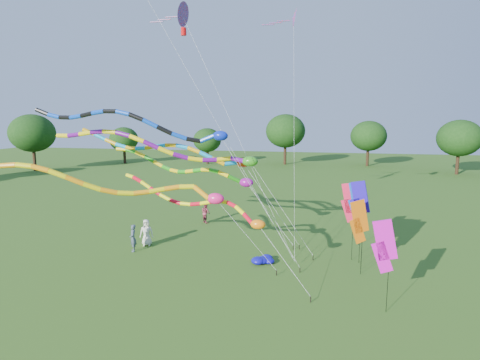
% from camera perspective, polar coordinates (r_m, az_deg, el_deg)
% --- Properties ---
extents(ground, '(160.00, 160.00, 0.00)m').
position_cam_1_polar(ground, '(20.94, -0.15, -15.55)').
color(ground, '#275917').
rests_on(ground, ground).
extents(tree_ring, '(115.57, 113.85, 9.70)m').
position_cam_1_polar(tree_ring, '(22.73, -1.67, 0.64)').
color(tree_ring, '#382314').
rests_on(tree_ring, ground).
extents(tube_kite_red, '(11.23, 4.28, 5.75)m').
position_cam_1_polar(tube_kite_red, '(22.09, -4.83, -3.58)').
color(tube_kite_red, black).
rests_on(tube_kite_red, ground).
extents(tube_kite_orange, '(14.15, 4.01, 7.00)m').
position_cam_1_polar(tube_kite_orange, '(21.72, -14.74, -0.95)').
color(tube_kite_orange, black).
rests_on(tube_kite_orange, ground).
extents(tube_kite_purple, '(16.09, 1.65, 8.53)m').
position_cam_1_polar(tube_kite_purple, '(24.87, -9.28, 4.29)').
color(tube_kite_purple, black).
rests_on(tube_kite_purple, ground).
extents(tube_kite_blue, '(15.18, 1.56, 9.71)m').
position_cam_1_polar(tube_kite_blue, '(22.90, -13.03, 7.55)').
color(tube_kite_blue, black).
rests_on(tube_kite_blue, ground).
extents(tube_kite_cyan, '(15.25, 1.27, 8.38)m').
position_cam_1_polar(tube_kite_cyan, '(27.38, -8.55, 4.00)').
color(tube_kite_cyan, black).
rests_on(tube_kite_cyan, ground).
extents(tube_kite_green, '(13.38, 2.52, 6.93)m').
position_cam_1_polar(tube_kite_green, '(28.43, -6.09, 1.32)').
color(tube_kite_green, black).
rests_on(tube_kite_green, ground).
extents(delta_kite_high_a, '(10.16, 4.46, 17.32)m').
position_cam_1_polar(delta_kite_high_a, '(28.55, -8.28, 22.25)').
color(delta_kite_high_a, black).
rests_on(delta_kite_high_a, ground).
extents(delta_kite_high_c, '(3.15, 7.86, 16.81)m').
position_cam_1_polar(delta_kite_high_c, '(30.54, 7.62, 21.86)').
color(delta_kite_high_c, black).
rests_on(delta_kite_high_c, ground).
extents(banner_pole_blue_b, '(1.15, 0.34, 4.96)m').
position_cam_1_polar(banner_pole_blue_b, '(24.67, 16.36, -3.04)').
color(banner_pole_blue_b, black).
rests_on(banner_pole_blue_b, ground).
extents(banner_pole_violet, '(1.16, 0.10, 3.96)m').
position_cam_1_polar(banner_pole_violet, '(28.17, 16.25, -3.62)').
color(banner_pole_violet, black).
rests_on(banner_pole_violet, ground).
extents(banner_pole_magenta_b, '(1.16, 0.08, 4.32)m').
position_cam_1_polar(banner_pole_magenta_b, '(18.96, 19.81, -8.88)').
color(banner_pole_magenta_b, black).
rests_on(banner_pole_magenta_b, ground).
extents(banner_pole_blue_a, '(1.11, 0.50, 5.18)m').
position_cam_1_polar(banner_pole_blue_a, '(23.57, 16.65, -3.08)').
color(banner_pole_blue_a, black).
rests_on(banner_pole_blue_a, ground).
extents(banner_pole_orange, '(1.11, 0.50, 4.28)m').
position_cam_1_polar(banner_pole_orange, '(22.89, 16.56, -5.72)').
color(banner_pole_orange, black).
rests_on(banner_pole_orange, ground).
extents(banner_pole_red, '(1.12, 0.47, 4.82)m').
position_cam_1_polar(banner_pole_red, '(25.08, 15.36, -3.13)').
color(banner_pole_red, black).
rests_on(banner_pole_red, ground).
extents(blue_nylon_heap, '(1.57, 1.30, 0.47)m').
position_cam_1_polar(blue_nylon_heap, '(24.51, 3.77, -11.27)').
color(blue_nylon_heap, '#0F0CA3').
rests_on(blue_nylon_heap, ground).
extents(person_a, '(1.01, 0.81, 1.81)m').
position_cam_1_polar(person_a, '(28.16, -13.17, -7.28)').
color(person_a, silver).
rests_on(person_a, ground).
extents(person_b, '(0.68, 0.77, 1.78)m').
position_cam_1_polar(person_b, '(27.19, -14.98, -7.98)').
color(person_b, '#44505F').
rests_on(person_b, ground).
extents(person_c, '(1.02, 1.02, 1.68)m').
position_cam_1_polar(person_c, '(33.29, -4.90, -4.65)').
color(person_c, '#983748').
rests_on(person_c, ground).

